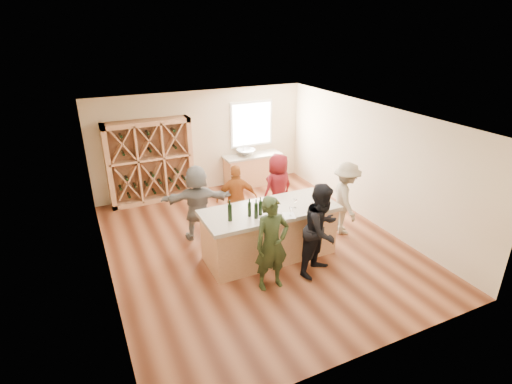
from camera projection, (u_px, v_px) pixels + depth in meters
name	position (u px, v px, depth m)	size (l,w,h in m)	color
floor	(256.00, 246.00, 8.72)	(6.00, 7.00, 0.10)	brown
ceiling	(256.00, 115.00, 7.57)	(6.00, 7.00, 0.10)	white
wall_back	(201.00, 141.00, 11.09)	(6.00, 0.10, 2.80)	beige
wall_front	(372.00, 279.00, 5.20)	(6.00, 0.10, 2.80)	beige
wall_left	(98.00, 214.00, 6.95)	(0.10, 7.00, 2.80)	beige
wall_right	(373.00, 164.00, 9.34)	(0.10, 7.00, 2.80)	beige
window_frame	(251.00, 124.00, 11.47)	(1.30, 0.06, 1.30)	white
window_pane	(252.00, 124.00, 11.44)	(1.18, 0.01, 1.18)	white
wine_rack	(150.00, 162.00, 10.39)	(2.20, 0.45, 2.20)	tan
back_counter_base	(252.00, 170.00, 11.73)	(1.60, 0.58, 0.86)	tan
back_counter_top	(252.00, 156.00, 11.55)	(1.70, 0.62, 0.06)	#ADA18E
sink	(246.00, 152.00, 11.42)	(0.54, 0.54, 0.19)	silver
faucet	(243.00, 149.00, 11.55)	(0.02, 0.02, 0.30)	silver
tasting_counter_base	(269.00, 234.00, 8.10)	(2.60, 1.00, 1.00)	tan
tasting_counter_top	(270.00, 210.00, 7.89)	(2.72, 1.12, 0.08)	#ADA18E
wine_bottle_a	(230.00, 213.00, 7.33)	(0.08, 0.08, 0.33)	black
wine_bottle_c	(249.00, 209.00, 7.51)	(0.07, 0.07, 0.28)	black
wine_bottle_d	(256.00, 211.00, 7.43)	(0.08, 0.08, 0.31)	black
wine_bottle_e	(260.00, 208.00, 7.56)	(0.07, 0.07, 0.29)	black
wine_glass_a	(268.00, 216.00, 7.38)	(0.07, 0.07, 0.17)	white
wine_glass_b	(290.00, 212.00, 7.53)	(0.06, 0.06, 0.17)	white
wine_glass_c	(313.00, 207.00, 7.71)	(0.07, 0.07, 0.19)	white
wine_glass_d	(295.00, 203.00, 7.87)	(0.07, 0.07, 0.18)	white
wine_glass_e	(320.00, 200.00, 8.01)	(0.07, 0.07, 0.18)	white
tasting_menu_a	(266.00, 221.00, 7.38)	(0.20, 0.27, 0.00)	white
tasting_menu_b	(289.00, 215.00, 7.59)	(0.21, 0.29, 0.00)	white
tasting_menu_c	(317.00, 207.00, 7.94)	(0.20, 0.28, 0.00)	white
person_near_left	(272.00, 244.00, 7.00)	(0.65, 0.47, 1.78)	#263319
person_near_right	(322.00, 230.00, 7.42)	(0.89, 0.49, 1.82)	black
person_server	(346.00, 198.00, 8.90)	(1.08, 0.50, 1.67)	gray
person_far_mid	(237.00, 199.00, 8.99)	(0.93, 0.48, 1.59)	#994C19
person_far_right	(278.00, 188.00, 9.45)	(0.82, 0.53, 1.68)	#590F14
person_far_left	(198.00, 203.00, 8.66)	(1.58, 0.57, 1.70)	slate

